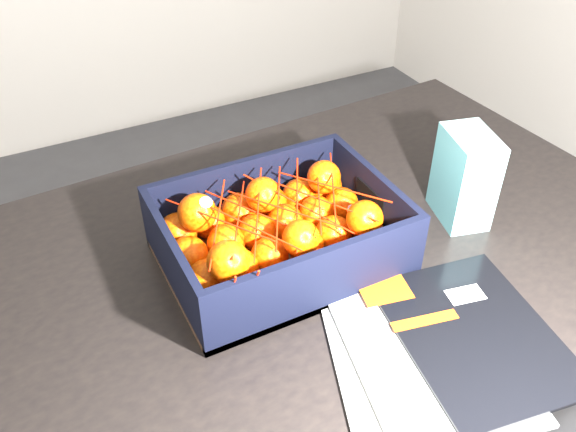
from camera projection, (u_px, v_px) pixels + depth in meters
name	position (u px, v px, depth m)	size (l,w,h in m)	color
table	(322.00, 288.00, 1.08)	(1.24, 0.87, 0.75)	black
magazine_stack	(440.00, 352.00, 0.83)	(0.38, 0.33, 0.02)	beige
produce_crate	(279.00, 241.00, 0.97)	(0.37, 0.27, 0.12)	brown
clementine_heap	(277.00, 235.00, 0.96)	(0.35, 0.26, 0.11)	#EB4904
mesh_net	(276.00, 212.00, 0.92)	(0.30, 0.24, 0.09)	red
retail_carton	(465.00, 177.00, 1.04)	(0.07, 0.11, 0.16)	white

